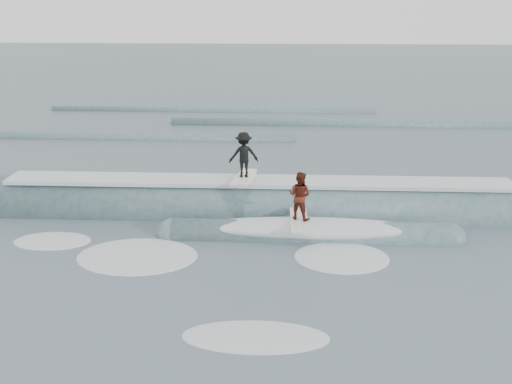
{
  "coord_description": "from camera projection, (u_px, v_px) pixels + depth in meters",
  "views": [
    {
      "loc": [
        0.87,
        -16.12,
        7.43
      ],
      "look_at": [
        0.0,
        2.22,
        1.1
      ],
      "focal_mm": 40.0,
      "sensor_mm": 36.0,
      "label": 1
    }
  ],
  "objects": [
    {
      "name": "surfer_black",
      "position": [
        244.0,
        157.0,
        20.07
      ],
      "size": [
        1.16,
        2.06,
        1.71
      ],
      "color": "white",
      "rests_on": "ground"
    },
    {
      "name": "ground",
      "position": [
        253.0,
        249.0,
        17.68
      ],
      "size": [
        160.0,
        160.0,
        0.0
      ],
      "primitive_type": "plane",
      "color": "#374A51",
      "rests_on": "ground"
    },
    {
      "name": "whitewater",
      "position": [
        221.0,
        266.0,
        16.57
      ],
      "size": [
        13.01,
        7.4,
        0.1
      ],
      "color": "white",
      "rests_on": "ground"
    },
    {
      "name": "surfer_red",
      "position": [
        300.0,
        199.0,
        18.15
      ],
      "size": [
        0.95,
        2.01,
        1.67
      ],
      "color": "silver",
      "rests_on": "ground"
    },
    {
      "name": "breaking_wave",
      "position": [
        264.0,
        214.0,
        20.41
      ],
      "size": [
        21.24,
        3.94,
        2.33
      ],
      "color": "#36585B",
      "rests_on": "ground"
    },
    {
      "name": "far_swells",
      "position": [
        237.0,
        126.0,
        34.43
      ],
      "size": [
        36.55,
        8.65,
        0.8
      ],
      "color": "#36585B",
      "rests_on": "ground"
    }
  ]
}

